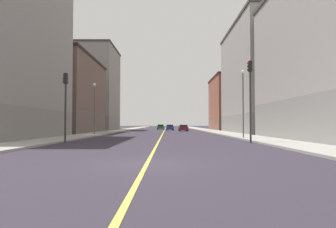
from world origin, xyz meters
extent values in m
plane|color=#2F2935|center=(0.00, 0.00, 0.00)|extent=(400.00, 400.00, 0.00)
cube|color=#9E9B93|center=(9.94, 49.00, 0.07)|extent=(3.76, 168.00, 0.15)
cube|color=#9E9B93|center=(-9.94, 49.00, 0.07)|extent=(3.76, 168.00, 0.15)
cube|color=#E5D14C|center=(0.00, 49.00, 0.01)|extent=(0.16, 154.00, 0.01)
cube|color=gray|center=(15.92, 14.94, 1.94)|extent=(8.20, 20.65, 3.88)
cube|color=#9E9993|center=(15.92, 14.94, 9.64)|extent=(8.20, 20.65, 11.52)
cube|color=gray|center=(15.92, 37.83, 1.54)|extent=(8.20, 21.37, 3.07)
cube|color=#9E9993|center=(15.92, 37.83, 10.52)|extent=(8.20, 21.37, 14.90)
cube|color=#474442|center=(15.92, 37.83, 18.17)|extent=(8.50, 21.67, 0.40)
cube|color=brown|center=(15.92, 59.52, 1.56)|extent=(8.20, 16.03, 3.13)
cube|color=#93513D|center=(15.92, 59.52, 7.82)|extent=(8.20, 16.03, 9.39)
cube|color=#42241B|center=(15.92, 59.52, 12.72)|extent=(8.50, 16.33, 0.40)
cube|color=slate|center=(-15.92, 18.41, 1.56)|extent=(8.20, 17.08, 3.12)
cube|color=gray|center=(-15.92, 18.41, 12.58)|extent=(8.20, 17.08, 18.92)
cube|color=brown|center=(-15.92, 38.08, 1.81)|extent=(8.20, 18.83, 3.62)
cube|color=brown|center=(-15.92, 38.08, 8.04)|extent=(8.20, 18.83, 8.85)
cube|color=#2B221D|center=(-15.92, 38.08, 12.67)|extent=(8.50, 19.13, 0.40)
cube|color=slate|center=(-15.92, 58.28, 1.66)|extent=(8.20, 14.60, 3.32)
cube|color=gray|center=(-15.92, 58.28, 11.36)|extent=(8.20, 14.60, 16.08)
cube|color=#3B3937|center=(-15.92, 58.28, 19.60)|extent=(8.50, 14.90, 0.40)
cylinder|color=#2D2D2D|center=(7.66, 12.54, 2.96)|extent=(0.16, 0.16, 5.91)
cube|color=black|center=(7.66, 12.54, 6.36)|extent=(0.28, 0.32, 0.90)
sphere|color=red|center=(7.50, 12.54, 6.63)|extent=(0.20, 0.20, 0.20)
sphere|color=#352204|center=(7.50, 12.54, 6.35)|extent=(0.20, 0.20, 0.20)
sphere|color=black|center=(7.50, 12.54, 6.07)|extent=(0.20, 0.20, 0.20)
cylinder|color=#2D2D2D|center=(-7.66, 12.54, 2.45)|extent=(0.16, 0.16, 4.89)
cube|color=black|center=(-7.66, 12.54, 5.34)|extent=(0.28, 0.32, 0.90)
sphere|color=red|center=(-7.82, 12.54, 5.61)|extent=(0.20, 0.20, 0.20)
sphere|color=#352204|center=(-7.82, 12.54, 5.33)|extent=(0.20, 0.20, 0.20)
sphere|color=black|center=(-7.82, 12.54, 5.05)|extent=(0.20, 0.20, 0.20)
cylinder|color=#4C4C51|center=(8.66, 18.77, 3.50)|extent=(0.14, 0.14, 6.70)
sphere|color=#EAEACC|center=(8.66, 18.77, 7.00)|extent=(0.36, 0.36, 0.36)
cylinder|color=#4C4C51|center=(-8.66, 26.05, 3.31)|extent=(0.14, 0.14, 6.33)
sphere|color=#EAEACC|center=(-8.66, 26.05, 6.63)|extent=(0.36, 0.36, 0.36)
cube|color=#1E6B38|center=(-1.18, 68.79, 0.53)|extent=(1.84, 4.38, 0.62)
cube|color=black|center=(-1.18, 68.73, 1.09)|extent=(1.62, 2.11, 0.50)
cylinder|color=black|center=(-2.02, 70.15, 0.32)|extent=(0.22, 0.64, 0.64)
cylinder|color=black|center=(-0.34, 70.15, 0.32)|extent=(0.22, 0.64, 0.64)
cylinder|color=black|center=(-2.01, 67.43, 0.32)|extent=(0.22, 0.64, 0.64)
cylinder|color=black|center=(-0.34, 67.43, 0.32)|extent=(0.22, 0.64, 0.64)
cube|color=#23389E|center=(1.26, 59.60, 0.57)|extent=(1.87, 4.58, 0.69)
cube|color=black|center=(1.26, 59.67, 1.13)|extent=(1.59, 2.34, 0.42)
cylinder|color=black|center=(0.43, 60.98, 0.32)|extent=(0.24, 0.65, 0.64)
cylinder|color=black|center=(1.99, 61.03, 0.32)|extent=(0.24, 0.65, 0.64)
cylinder|color=black|center=(0.52, 58.17, 0.32)|extent=(0.24, 0.65, 0.64)
cylinder|color=black|center=(2.08, 58.22, 0.32)|extent=(0.24, 0.65, 0.64)
cube|color=maroon|center=(4.12, 51.37, 0.57)|extent=(1.95, 4.56, 0.70)
cube|color=black|center=(4.12, 51.33, 1.13)|extent=(1.66, 2.05, 0.43)
cylinder|color=black|center=(3.25, 52.74, 0.32)|extent=(0.24, 0.65, 0.64)
cylinder|color=black|center=(4.90, 52.79, 0.32)|extent=(0.24, 0.65, 0.64)
cylinder|color=black|center=(3.33, 49.95, 0.32)|extent=(0.24, 0.65, 0.64)
cylinder|color=black|center=(4.99, 50.00, 0.32)|extent=(0.24, 0.65, 0.64)
camera|label=1|loc=(0.83, -11.65, 1.60)|focal=31.32mm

